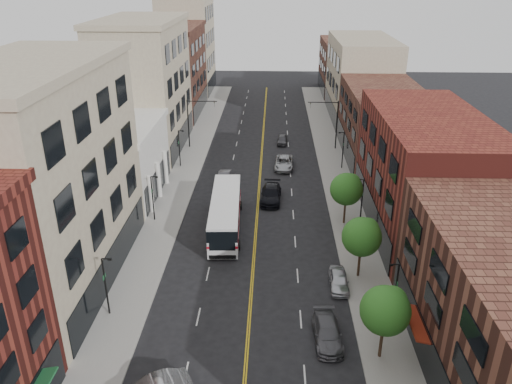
# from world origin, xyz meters

# --- Properties ---
(sidewalk_left) EXTENTS (4.00, 110.00, 0.15)m
(sidewalk_left) POSITION_xyz_m (-10.00, 35.00, 0.07)
(sidewalk_left) COLOR gray
(sidewalk_left) RESTS_ON ground
(sidewalk_right) EXTENTS (4.00, 110.00, 0.15)m
(sidewalk_right) POSITION_xyz_m (10.00, 35.00, 0.07)
(sidewalk_right) COLOR gray
(sidewalk_right) RESTS_ON ground
(bldg_l_tanoffice) EXTENTS (10.00, 22.00, 18.00)m
(bldg_l_tanoffice) POSITION_xyz_m (-17.00, 13.00, 9.00)
(bldg_l_tanoffice) COLOR gray
(bldg_l_tanoffice) RESTS_ON ground
(bldg_l_white) EXTENTS (10.00, 14.00, 8.00)m
(bldg_l_white) POSITION_xyz_m (-17.00, 31.00, 4.00)
(bldg_l_white) COLOR silver
(bldg_l_white) RESTS_ON ground
(bldg_l_far_a) EXTENTS (10.00, 20.00, 18.00)m
(bldg_l_far_a) POSITION_xyz_m (-17.00, 48.00, 9.00)
(bldg_l_far_a) COLOR gray
(bldg_l_far_a) RESTS_ON ground
(bldg_l_far_b) EXTENTS (10.00, 20.00, 15.00)m
(bldg_l_far_b) POSITION_xyz_m (-17.00, 68.00, 7.50)
(bldg_l_far_b) COLOR #522A20
(bldg_l_far_b) RESTS_ON ground
(bldg_l_far_c) EXTENTS (10.00, 16.00, 20.00)m
(bldg_l_far_c) POSITION_xyz_m (-17.00, 86.00, 10.00)
(bldg_l_far_c) COLOR gray
(bldg_l_far_c) RESTS_ON ground
(bldg_r_mid) EXTENTS (10.00, 22.00, 12.00)m
(bldg_r_mid) POSITION_xyz_m (17.00, 24.00, 6.00)
(bldg_r_mid) COLOR #5D1E18
(bldg_r_mid) RESTS_ON ground
(bldg_r_far_a) EXTENTS (10.00, 20.00, 10.00)m
(bldg_r_far_a) POSITION_xyz_m (17.00, 45.00, 5.00)
(bldg_r_far_a) COLOR #522A20
(bldg_r_far_a) RESTS_ON ground
(bldg_r_far_b) EXTENTS (10.00, 22.00, 14.00)m
(bldg_r_far_b) POSITION_xyz_m (17.00, 66.00, 7.00)
(bldg_r_far_b) COLOR gray
(bldg_r_far_b) RESTS_ON ground
(bldg_r_far_c) EXTENTS (10.00, 18.00, 11.00)m
(bldg_r_far_c) POSITION_xyz_m (17.00, 86.00, 5.50)
(bldg_r_far_c) COLOR #522A20
(bldg_r_far_c) RESTS_ON ground
(tree_r_1) EXTENTS (3.40, 3.40, 5.59)m
(tree_r_1) POSITION_xyz_m (9.39, 4.07, 4.13)
(tree_r_1) COLOR black
(tree_r_1) RESTS_ON sidewalk_right
(tree_r_2) EXTENTS (3.40, 3.40, 5.59)m
(tree_r_2) POSITION_xyz_m (9.39, 14.07, 4.13)
(tree_r_2) COLOR black
(tree_r_2) RESTS_ON sidewalk_right
(tree_r_3) EXTENTS (3.40, 3.40, 5.59)m
(tree_r_3) POSITION_xyz_m (9.39, 24.07, 4.13)
(tree_r_3) COLOR black
(tree_r_3) RESTS_ON sidewalk_right
(lamp_l_1) EXTENTS (0.81, 0.55, 5.05)m
(lamp_l_1) POSITION_xyz_m (-10.95, 8.00, 2.97)
(lamp_l_1) COLOR black
(lamp_l_1) RESTS_ON sidewalk_left
(lamp_l_2) EXTENTS (0.81, 0.55, 5.05)m
(lamp_l_2) POSITION_xyz_m (-10.95, 24.00, 2.97)
(lamp_l_2) COLOR black
(lamp_l_2) RESTS_ON sidewalk_left
(lamp_l_3) EXTENTS (0.81, 0.55, 5.05)m
(lamp_l_3) POSITION_xyz_m (-10.95, 40.00, 2.97)
(lamp_l_3) COLOR black
(lamp_l_3) RESTS_ON sidewalk_left
(lamp_r_1) EXTENTS (0.81, 0.55, 5.05)m
(lamp_r_1) POSITION_xyz_m (10.95, 8.00, 2.97)
(lamp_r_1) COLOR black
(lamp_r_1) RESTS_ON sidewalk_right
(lamp_r_2) EXTENTS (0.81, 0.55, 5.05)m
(lamp_r_2) POSITION_xyz_m (10.95, 24.00, 2.97)
(lamp_r_2) COLOR black
(lamp_r_2) RESTS_ON sidewalk_right
(lamp_r_3) EXTENTS (0.81, 0.55, 5.05)m
(lamp_r_3) POSITION_xyz_m (10.95, 40.00, 2.97)
(lamp_r_3) COLOR black
(lamp_r_3) RESTS_ON sidewalk_right
(signal_mast_left) EXTENTS (4.49, 0.18, 7.20)m
(signal_mast_left) POSITION_xyz_m (-10.27, 48.00, 4.65)
(signal_mast_left) COLOR black
(signal_mast_left) RESTS_ON sidewalk_left
(signal_mast_right) EXTENTS (4.49, 0.18, 7.20)m
(signal_mast_right) POSITION_xyz_m (10.27, 48.00, 4.65)
(signal_mast_right) COLOR black
(signal_mast_right) RESTS_ON sidewalk_right
(city_bus) EXTENTS (3.62, 13.27, 3.38)m
(city_bus) POSITION_xyz_m (-3.17, 22.61, 1.97)
(city_bus) COLOR silver
(city_bus) RESTS_ON ground
(car_parked_mid) EXTENTS (2.16, 4.89, 1.40)m
(car_parked_mid) POSITION_xyz_m (5.80, 5.63, 0.70)
(car_parked_mid) COLOR #4C4C51
(car_parked_mid) RESTS_ON ground
(car_parked_far) EXTENTS (1.66, 3.99, 1.35)m
(car_parked_far) POSITION_xyz_m (7.40, 12.39, 0.68)
(car_parked_far) COLOR silver
(car_parked_far) RESTS_ON ground
(car_lane_behind) EXTENTS (1.47, 4.11, 1.35)m
(car_lane_behind) POSITION_xyz_m (-4.50, 35.35, 0.67)
(car_lane_behind) COLOR #515156
(car_lane_behind) RESTS_ON ground
(car_lane_a) EXTENTS (2.59, 5.76, 1.64)m
(car_lane_a) POSITION_xyz_m (1.50, 29.55, 0.82)
(car_lane_a) COLOR black
(car_lane_a) RESTS_ON ground
(car_lane_b) EXTENTS (2.76, 5.50, 1.49)m
(car_lane_b) POSITION_xyz_m (3.18, 40.09, 0.75)
(car_lane_b) COLOR #A4A7AC
(car_lane_b) RESTS_ON ground
(car_lane_c) EXTENTS (1.76, 3.89, 1.30)m
(car_lane_c) POSITION_xyz_m (3.07, 50.33, 0.65)
(car_lane_c) COLOR #46464A
(car_lane_c) RESTS_ON ground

